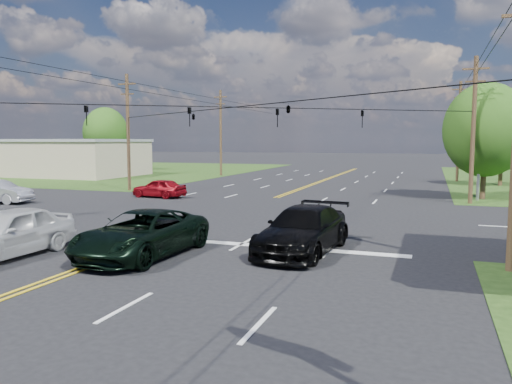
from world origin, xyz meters
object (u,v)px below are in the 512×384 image
at_px(tree_far_l, 106,133).
at_px(pole_nw, 128,131).
at_px(retail_nw, 69,159).
at_px(suv_black, 303,230).
at_px(pole_left_far, 221,132).
at_px(tree_right_a, 486,130).
at_px(tree_right_b, 502,140).
at_px(pole_ne, 473,128).
at_px(pickup_dkgreen, 142,234).
at_px(pickup_white, 7,232).
at_px(pole_right_far, 459,130).

bearing_deg(tree_far_l, pole_nw, -50.44).
distance_m(retail_nw, suv_black, 47.31).
bearing_deg(pole_left_far, tree_right_a, -30.65).
xyz_separation_m(pole_nw, tree_right_b, (29.50, 15.00, -0.70)).
relative_size(tree_far_l, suv_black, 1.51).
bearing_deg(retail_nw, pole_left_far, 19.44).
relative_size(retail_nw, pole_ne, 1.68).
height_order(pickup_dkgreen, suv_black, suv_black).
distance_m(tree_right_b, suv_black, 34.28).
distance_m(tree_right_a, pickup_white, 30.61).
bearing_deg(pole_ne, pole_left_far, 143.84).
bearing_deg(pole_right_far, tree_right_a, -86.42).
distance_m(retail_nw, tree_right_a, 45.21).
relative_size(tree_right_b, pickup_dkgreen, 1.20).
relative_size(tree_right_b, tree_far_l, 0.81).
height_order(pole_ne, pole_right_far, pole_right_far).
bearing_deg(pole_ne, tree_far_l, 152.93).
bearing_deg(retail_nw, tree_far_l, 101.31).
relative_size(retail_nw, pole_nw, 1.68).
xyz_separation_m(pole_ne, pickup_dkgreen, (-12.13, -20.07, -4.10)).
height_order(retail_nw, pole_right_far, pole_right_far).
relative_size(pole_right_far, pickup_dkgreen, 1.70).
height_order(tree_right_b, tree_far_l, tree_far_l).
distance_m(pole_ne, tree_right_b, 15.42).
relative_size(pole_ne, tree_far_l, 1.09).
relative_size(pole_nw, pole_left_far, 0.95).
bearing_deg(pole_ne, retail_nw, 163.18).
bearing_deg(retail_nw, pickup_white, -52.75).
bearing_deg(pickup_white, pole_right_far, 69.00).
bearing_deg(pole_nw, tree_far_l, 129.56).
distance_m(pole_right_far, pickup_dkgreen, 41.14).
height_order(retail_nw, tree_far_l, tree_far_l).
xyz_separation_m(pole_ne, pickup_white, (-16.59, -21.73, -4.03)).
bearing_deg(pole_nw, pole_left_far, 90.00).
xyz_separation_m(pickup_dkgreen, suv_black, (5.28, 2.57, 0.02)).
height_order(tree_right_a, pickup_dkgreen, tree_right_a).
relative_size(retail_nw, tree_far_l, 1.83).
bearing_deg(pickup_white, pole_left_far, 104.17).
bearing_deg(pole_nw, pole_right_far, 36.16).
relative_size(pole_right_far, tree_far_l, 1.15).
distance_m(pole_left_far, pickup_white, 42.02).
bearing_deg(pickup_dkgreen, pole_right_far, 75.26).
relative_size(pole_nw, pole_ne, 1.00).
distance_m(pole_nw, pole_ne, 26.00).
bearing_deg(tree_right_a, pickup_dkgreen, -119.65).
bearing_deg(suv_black, pickup_dkgreen, -148.65).
distance_m(pole_ne, suv_black, 19.23).
relative_size(suv_black, pickup_white, 1.11).
distance_m(pole_right_far, pickup_white, 44.19).
bearing_deg(suv_black, retail_nw, 145.23).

